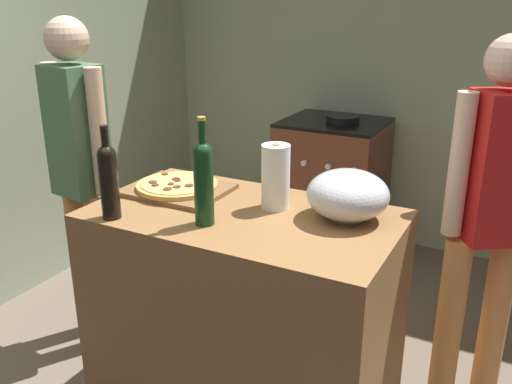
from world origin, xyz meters
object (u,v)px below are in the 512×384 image
object	(u,v)px
paper_towel_roll	(276,177)
wine_bottle_green	(109,178)
mixing_bowl	(348,195)
person_in_stripes	(81,167)
person_in_red	(488,213)
pizza	(177,185)
wine_bottle_dark	(203,179)
stove	(331,187)

from	to	relation	value
paper_towel_roll	wine_bottle_green	world-z (taller)	wine_bottle_green
mixing_bowl	paper_towel_roll	bearing A→B (deg)	-174.96
mixing_bowl	person_in_stripes	bearing A→B (deg)	179.23
wine_bottle_green	person_in_red	xyz separation A→B (m)	(1.20, 0.79, -0.19)
pizza	wine_bottle_dark	distance (m)	0.39
stove	person_in_stripes	size ratio (longest dim) A/B	0.59
paper_towel_roll	wine_bottle_dark	bearing A→B (deg)	-120.45
mixing_bowl	stove	size ratio (longest dim) A/B	0.31
pizza	mixing_bowl	distance (m)	0.71
person_in_stripes	wine_bottle_green	bearing A→B (deg)	-36.46
wine_bottle_dark	person_in_red	xyz separation A→B (m)	(0.87, 0.68, -0.20)
pizza	wine_bottle_dark	xyz separation A→B (m)	(0.28, -0.23, 0.14)
paper_towel_roll	wine_bottle_dark	world-z (taller)	wine_bottle_dark
stove	pizza	bearing A→B (deg)	-93.11
stove	paper_towel_roll	bearing A→B (deg)	-77.82
wine_bottle_green	wine_bottle_dark	bearing A→B (deg)	18.34
pizza	mixing_bowl	size ratio (longest dim) A/B	1.12
person_in_stripes	person_in_red	world-z (taller)	person_in_stripes
mixing_bowl	wine_bottle_dark	xyz separation A→B (m)	(-0.43, -0.28, 0.08)
pizza	stove	size ratio (longest dim) A/B	0.35
pizza	stove	bearing A→B (deg)	86.89
person_in_stripes	paper_towel_roll	bearing A→B (deg)	-2.32
pizza	paper_towel_roll	distance (m)	0.44
mixing_bowl	paper_towel_roll	xyz separation A→B (m)	(-0.28, -0.02, 0.03)
wine_bottle_dark	person_in_red	world-z (taller)	person_in_red
mixing_bowl	wine_bottle_green	bearing A→B (deg)	-152.65
wine_bottle_dark	paper_towel_roll	bearing A→B (deg)	59.55
stove	person_in_red	xyz separation A→B (m)	(1.07, -1.17, 0.43)
person_in_stripes	wine_bottle_dark	bearing A→B (deg)	-18.74
mixing_bowl	person_in_red	size ratio (longest dim) A/B	0.19
mixing_bowl	stove	bearing A→B (deg)	111.56
pizza	wine_bottle_dark	bearing A→B (deg)	-39.06
paper_towel_roll	wine_bottle_green	xyz separation A→B (m)	(-0.48, -0.37, 0.03)
pizza	wine_bottle_green	distance (m)	0.36
paper_towel_roll	stove	xyz separation A→B (m)	(-0.34, 1.59, -0.59)
wine_bottle_dark	wine_bottle_green	size ratio (longest dim) A/B	1.12
mixing_bowl	stove	distance (m)	1.78
person_in_red	wine_bottle_green	bearing A→B (deg)	-146.75
wine_bottle_green	pizza	bearing A→B (deg)	81.63
pizza	paper_towel_roll	size ratio (longest dim) A/B	1.33
mixing_bowl	wine_bottle_green	world-z (taller)	wine_bottle_green
paper_towel_roll	person_in_stripes	world-z (taller)	person_in_stripes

